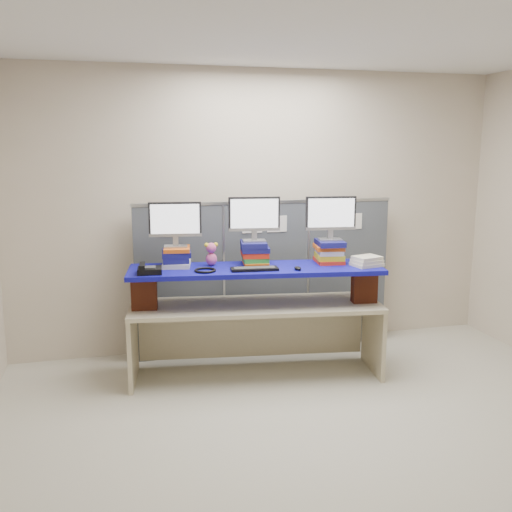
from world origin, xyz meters
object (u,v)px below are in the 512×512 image
object	(u,v)px
monitor_left	(175,222)
keyboard	(254,269)
monitor_center	(254,216)
monitor_right	(331,215)
blue_board	(256,269)
desk_phone	(149,270)
desk	(256,319)

from	to	relation	value
monitor_left	keyboard	distance (m)	0.81
keyboard	monitor_center	bearing A→B (deg)	81.31
monitor_left	monitor_right	size ratio (longest dim) A/B	1.00
monitor_center	keyboard	size ratio (longest dim) A/B	1.10
blue_board	desk_phone	bearing A→B (deg)	-171.18
monitor_left	keyboard	bearing A→B (deg)	-19.85
desk	blue_board	xyz separation A→B (m)	(0.00, 0.00, 0.45)
monitor_left	monitor_center	bearing A→B (deg)	-0.00
blue_board	desk_phone	size ratio (longest dim) A/B	10.35
keyboard	desk	bearing A→B (deg)	74.72
monitor_right	monitor_left	bearing A→B (deg)	-180.00
desk	monitor_left	world-z (taller)	monitor_left
desk	keyboard	bearing A→B (deg)	-102.77
blue_board	monitor_center	xyz separation A→B (m)	(0.01, 0.12, 0.46)
monitor_left	desk_phone	xyz separation A→B (m)	(-0.25, -0.23, -0.37)
keyboard	desk_phone	size ratio (longest dim) A/B	1.94
monitor_left	monitor_center	world-z (taller)	monitor_center
monitor_center	keyboard	distance (m)	0.49
blue_board	monitor_left	world-z (taller)	monitor_left
desk_phone	monitor_left	bearing A→B (deg)	46.56
desk_phone	desk	bearing A→B (deg)	5.83
blue_board	monitor_right	distance (m)	0.83
desk	desk_phone	size ratio (longest dim) A/B	10.69
desk	blue_board	size ratio (longest dim) A/B	1.03
monitor_left	desk	bearing A→B (deg)	-9.67
blue_board	keyboard	xyz separation A→B (m)	(-0.04, -0.12, 0.03)
monitor_center	monitor_right	xyz separation A→B (m)	(0.68, -0.09, -0.00)
monitor_right	desk_phone	xyz separation A→B (m)	(-1.63, -0.05, -0.40)
monitor_left	monitor_center	xyz separation A→B (m)	(0.69, -0.09, 0.04)
desk	monitor_right	world-z (taller)	monitor_right
blue_board	monitor_center	distance (m)	0.47
monitor_center	desk_phone	world-z (taller)	monitor_center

